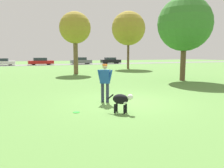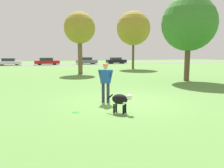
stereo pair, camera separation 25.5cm
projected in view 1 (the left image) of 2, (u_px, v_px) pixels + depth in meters
ground_plane at (124, 102)px, 9.38m from camera, size 120.00×120.00×0.00m
far_road_strip at (44, 65)px, 41.71m from camera, size 120.00×6.00×0.01m
person at (105, 80)px, 9.19m from camera, size 0.59×0.43×1.63m
dog at (122, 100)px, 7.59m from camera, size 0.77×0.76×0.68m
frisbee at (76, 112)px, 7.68m from camera, size 0.24×0.24×0.02m
tree_near_right at (185, 24)px, 16.43m from camera, size 4.07×4.07×6.33m
tree_far_right at (128, 28)px, 29.69m from camera, size 4.57×4.57×7.80m
tree_mid_center at (75, 28)px, 22.02m from camera, size 3.17×3.17×6.27m
parked_car_white at (2, 62)px, 39.15m from camera, size 4.23×1.98×1.29m
parked_car_red at (41, 61)px, 41.21m from camera, size 4.63×1.95×1.36m
parked_car_grey at (81, 61)px, 44.13m from camera, size 4.16×1.89×1.39m
parked_car_black at (111, 61)px, 46.84m from camera, size 4.22×1.72×1.33m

